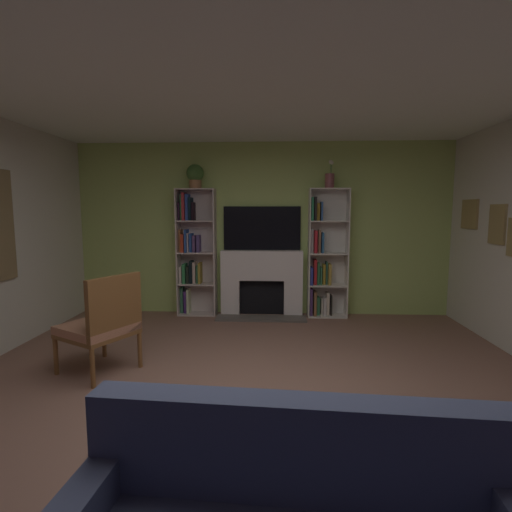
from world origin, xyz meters
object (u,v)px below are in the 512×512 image
Objects in this scene: bookshelf_left at (193,251)px; potted_plant at (195,175)px; tv at (262,228)px; fireplace at (262,281)px; vase_with_flowers at (330,179)px; bookshelf_right at (323,260)px; armchair at (103,324)px.

bookshelf_left is 1.16m from potted_plant.
bookshelf_left reaches higher than tv.
fireplace is 1.84m from vase_with_flowers.
potted_plant is (0.06, -0.05, 1.15)m from bookshelf_left.
potted_plant reaches higher than bookshelf_left.
bookshelf_left and bookshelf_right have the same top height.
vase_with_flowers reaches higher than potted_plant.
bookshelf_right is (0.94, -0.08, -0.47)m from tv.
bookshelf_right is at bearing 145.88° from vase_with_flowers.
tv is 1.18× the size of armchair.
tv is 3.27× the size of potted_plant.
vase_with_flowers reaches higher than fireplace.
bookshelf_left is 1.00× the size of bookshelf_right.
tv is at bearing 175.39° from bookshelf_right.
armchair is (-2.43, -2.25, -0.37)m from bookshelf_right.
potted_plant is at bearing -36.52° from bookshelf_left.
potted_plant is (-1.94, -0.04, 1.27)m from bookshelf_right.
bookshelf_left is at bearing 178.66° from vase_with_flowers.
bookshelf_right is at bearing -0.08° from bookshelf_left.
bookshelf_right is 5.38× the size of potted_plant.
potted_plant is (-1.00, -0.12, 0.80)m from tv.
bookshelf_left is at bearing 179.26° from fireplace.
bookshelf_right is at bearing 42.85° from armchair.
fireplace is 1.35× the size of armchair.
vase_with_flowers is 3.68m from armchair.
vase_with_flowers is (2.07, -0.05, 1.09)m from bookshelf_left.
potted_plant reaches higher than fireplace.
bookshelf_left is 4.76× the size of vase_with_flowers.
tv is 0.61× the size of bookshelf_left.
potted_plant is 0.88× the size of vase_with_flowers.
bookshelf_left is 5.38× the size of potted_plant.
fireplace is at bearing -90.00° from tv.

